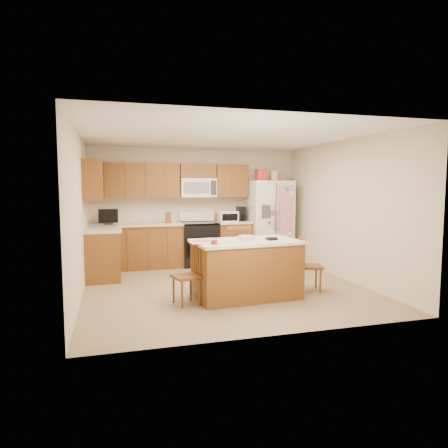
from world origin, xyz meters
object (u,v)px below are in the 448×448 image
object	(u,v)px
windsor_chair_left	(188,276)
windsor_chair_back	(236,257)
refrigerator	(269,221)
stove	(199,243)
windsor_chair_right	(309,266)
island	(246,269)

from	to	relation	value
windsor_chair_left	windsor_chair_back	bearing A→B (deg)	39.51
windsor_chair_back	refrigerator	bearing A→B (deg)	54.04
windsor_chair_left	windsor_chair_back	size ratio (longest dim) A/B	0.85
stove	refrigerator	bearing A→B (deg)	-2.30
windsor_chair_back	windsor_chair_right	size ratio (longest dim) A/B	1.20
stove	windsor_chair_right	distance (m)	2.83
refrigerator	windsor_chair_back	world-z (taller)	refrigerator
windsor_chair_back	windsor_chair_right	world-z (taller)	windsor_chair_back
island	windsor_chair_right	xyz separation A→B (m)	(1.10, 0.09, -0.03)
refrigerator	windsor_chair_back	distance (m)	2.34
island	refrigerator	bearing A→B (deg)	61.17
island	windsor_chair_right	bearing A→B (deg)	4.68
windsor_chair_back	island	bearing A→B (deg)	-94.39
windsor_chair_back	windsor_chair_left	bearing A→B (deg)	-140.49
stove	windsor_chair_left	size ratio (longest dim) A/B	1.29
island	windsor_chair_back	world-z (taller)	windsor_chair_back
refrigerator	windsor_chair_left	distance (m)	3.57
refrigerator	windsor_chair_right	bearing A→B (deg)	-97.13
refrigerator	windsor_chair_left	size ratio (longest dim) A/B	2.32
stove	island	distance (m)	2.62
island	windsor_chair_left	xyz separation A→B (m)	(-0.92, -0.11, -0.03)
windsor_chair_right	windsor_chair_left	bearing A→B (deg)	-174.26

